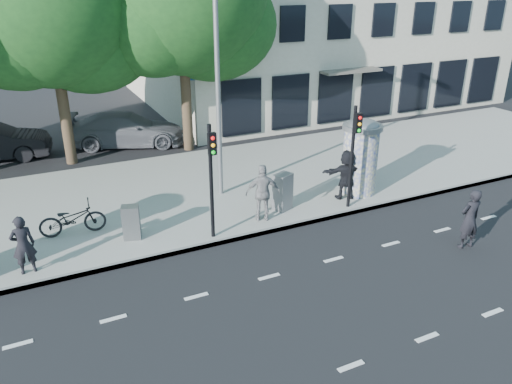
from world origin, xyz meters
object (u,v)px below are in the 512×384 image
cabinet_left (131,222)px  ped_b (23,245)px  ped_e (263,193)px  bicycle (72,219)px  cabinet_right (283,192)px  ad_column_right (360,155)px  traffic_pole_near (211,171)px  traffic_pole_far (354,147)px  street_lamp (218,59)px  ped_f (346,175)px  man_road (470,219)px  car_right (127,129)px

cabinet_left → ped_b: bearing=-149.9°
ped_e → bicycle: 5.71m
ped_e → cabinet_right: bearing=-135.9°
ad_column_right → traffic_pole_near: bearing=-171.1°
traffic_pole_far → street_lamp: size_ratio=0.42×
ped_f → man_road: bearing=126.1°
man_road → car_right: size_ratio=0.35×
traffic_pole_far → cabinet_right: size_ratio=2.78×
traffic_pole_near → traffic_pole_far: bearing=0.0°
street_lamp → cabinet_right: 4.70m
street_lamp → ped_f: size_ratio=4.63×
ped_f → man_road: (1.31, -4.12, -0.11)m
ped_e → bicycle: bearing=3.1°
ad_column_right → car_right: (-6.04, 9.37, -0.78)m
cabinet_right → car_right: (-2.98, 9.45, -0.01)m
ped_b → ped_e: (6.82, 0.08, 0.12)m
ped_f → cabinet_left: (-7.27, 0.29, -0.35)m
ad_column_right → ped_e: size_ratio=1.45×
man_road → cabinet_right: bearing=-46.0°
cabinet_right → bicycle: bearing=144.9°
street_lamp → cabinet_right: street_lamp is taller
car_right → cabinet_right: bearing=-144.2°
ped_f → bicycle: size_ratio=0.92×
ped_f → car_right: 10.99m
ped_f → cabinet_right: (-2.37, 0.15, -0.25)m
man_road → street_lamp: bearing=-48.2°
car_right → cabinet_left: bearing=-173.3°
cabinet_left → cabinet_right: (4.90, -0.14, 0.10)m
ped_f → cabinet_right: ped_f is taller
traffic_pole_near → cabinet_left: bearing=156.0°
cabinet_right → traffic_pole_far: bearing=-46.6°
ped_e → bicycle: ped_e is taller
ped_b → traffic_pole_far: bearing=174.0°
traffic_pole_far → car_right: (-5.04, 10.27, -1.48)m
ped_e → bicycle: size_ratio=0.97×
traffic_pole_far → ped_f: 1.42m
street_lamp → bicycle: street_lamp is taller
ad_column_right → cabinet_left: bearing=179.6°
ped_e → ped_f: 3.32m
ad_column_right → ped_b: ad_column_right is taller
traffic_pole_far → cabinet_right: traffic_pole_far is taller
traffic_pole_far → bicycle: (-8.47, 1.99, -1.58)m
traffic_pole_near → ped_b: (-5.02, 0.31, -1.28)m
traffic_pole_near → ped_e: bearing=12.3°
ped_e → man_road: ped_e is taller
bicycle → car_right: 8.97m
street_lamp → man_road: street_lamp is taller
ped_f → cabinet_left: 7.28m
ad_column_right → cabinet_right: size_ratio=2.16×
street_lamp → ped_b: street_lamp is taller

